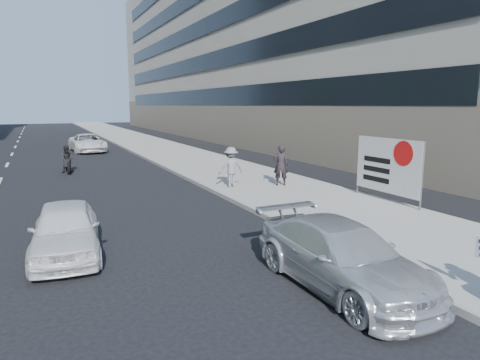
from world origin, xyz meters
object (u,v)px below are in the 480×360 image
white_sedan_far (88,143)px  parked_sedan (341,256)px  pedestrian_woman (281,165)px  white_sedan_near (66,230)px  protest_banner (388,166)px  motorcycle (68,161)px  jogger (231,167)px

white_sedan_far → parked_sedan: bearing=-89.6°
pedestrian_woman → white_sedan_near: 9.94m
white_sedan_near → pedestrian_woman: bearing=34.3°
white_sedan_near → protest_banner: bearing=8.9°
white_sedan_near → white_sedan_far: white_sedan_far is taller
protest_banner → white_sedan_far: (-7.58, 22.65, -0.73)m
parked_sedan → white_sedan_far: (-1.75, 27.52, 0.04)m
protest_banner → white_sedan_near: size_ratio=0.83×
protest_banner → white_sedan_far: bearing=108.5°
motorcycle → parked_sedan: bearing=-70.2°
jogger → protest_banner: (3.88, -4.68, 0.43)m
jogger → parked_sedan: 9.75m
parked_sedan → motorcycle: motorcycle is taller
jogger → pedestrian_woman: (2.04, -0.54, 0.03)m
motorcycle → white_sedan_near: bearing=-86.3°
white_sedan_near → white_sedan_far: (2.93, 23.35, 0.04)m
jogger → motorcycle: size_ratio=0.80×
parked_sedan → pedestrian_woman: bearing=65.7°
pedestrian_woman → parked_sedan: size_ratio=0.39×
white_sedan_near → motorcycle: 13.32m
pedestrian_woman → protest_banner: bearing=141.7°
protest_banner → pedestrian_woman: bearing=113.9°
pedestrian_woman → white_sedan_far: (-5.75, 18.51, -0.33)m
pedestrian_woman → motorcycle: 11.49m
pedestrian_woman → motorcycle: pedestrian_woman is taller
protest_banner → white_sedan_far: protest_banner is taller
jogger → protest_banner: bearing=131.2°
pedestrian_woman → parked_sedan: (-4.00, -9.01, -0.37)m
protest_banner → parked_sedan: protest_banner is taller
jogger → parked_sedan: size_ratio=0.38×
jogger → parked_sedan: (-1.95, -9.54, -0.35)m
jogger → motorcycle: bearing=-52.6°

